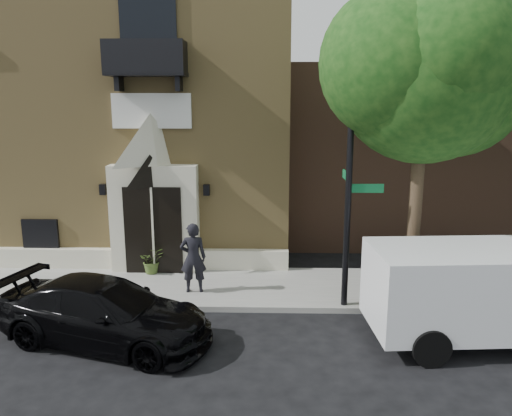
{
  "coord_description": "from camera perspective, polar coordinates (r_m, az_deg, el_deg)",
  "views": [
    {
      "loc": [
        2.4,
        -11.62,
        5.24
      ],
      "look_at": [
        2.04,
        2.0,
        2.25
      ],
      "focal_mm": 35.0,
      "sensor_mm": 36.0,
      "label": 1
    }
  ],
  "objects": [
    {
      "name": "ground",
      "position": [
        12.97,
        -9.48,
        -11.63
      ],
      "size": [
        120.0,
        120.0,
        0.0
      ],
      "primitive_type": "plane",
      "color": "black",
      "rests_on": "ground"
    },
    {
      "name": "sidewalk",
      "position": [
        14.17,
        -4.32,
        -9.04
      ],
      "size": [
        42.0,
        3.0,
        0.15
      ],
      "primitive_type": "cube",
      "color": "gray",
      "rests_on": "ground"
    },
    {
      "name": "church",
      "position": [
        20.31,
        -14.1,
        10.3
      ],
      "size": [
        12.2,
        11.01,
        9.3
      ],
      "color": "tan",
      "rests_on": "ground"
    },
    {
      "name": "neighbour_building",
      "position": [
        22.84,
        26.51,
        5.96
      ],
      "size": [
        18.0,
        8.0,
        6.4
      ],
      "primitive_type": "cube",
      "color": "brown",
      "rests_on": "ground"
    },
    {
      "name": "street_tree_left",
      "position": [
        12.52,
        18.97,
        14.59
      ],
      "size": [
        4.97,
        4.38,
        7.77
      ],
      "color": "#38281C",
      "rests_on": "sidewalk"
    },
    {
      "name": "black_sedan",
      "position": [
        11.56,
        -16.84,
        -11.35
      ],
      "size": [
        5.14,
        3.2,
        1.39
      ],
      "primitive_type": "imported",
      "rotation": [
        0.0,
        0.0,
        1.29
      ],
      "color": "black",
      "rests_on": "ground"
    },
    {
      "name": "cargo_van",
      "position": [
        12.16,
        26.14,
        -8.41
      ],
      "size": [
        5.37,
        2.52,
        2.13
      ],
      "rotation": [
        0.0,
        0.0,
        0.07
      ],
      "color": "white",
      "rests_on": "ground"
    },
    {
      "name": "street_sign",
      "position": [
        12.23,
        10.59,
        1.9
      ],
      "size": [
        0.92,
        0.92,
        5.78
      ],
      "rotation": [
        0.0,
        0.0,
        0.01
      ],
      "color": "black",
      "rests_on": "sidewalk"
    },
    {
      "name": "fire_hydrant",
      "position": [
        13.45,
        18.49,
        -8.66
      ],
      "size": [
        0.47,
        0.38,
        0.83
      ],
      "color": "maroon",
      "rests_on": "sidewalk"
    },
    {
      "name": "dumpster",
      "position": [
        14.2,
        23.0,
        -7.13
      ],
      "size": [
        1.91,
        1.27,
        1.16
      ],
      "rotation": [
        0.0,
        0.0,
        -0.16
      ],
      "color": "#0D321A",
      "rests_on": "sidewalk"
    },
    {
      "name": "planter",
      "position": [
        15.22,
        -11.78,
        -5.84
      ],
      "size": [
        0.89,
        0.83,
        0.8
      ],
      "primitive_type": "imported",
      "rotation": [
        0.0,
        0.0,
        0.34
      ],
      "color": "#4B6429",
      "rests_on": "sidewalk"
    },
    {
      "name": "pedestrian_near",
      "position": [
        13.45,
        -7.2,
        -5.66
      ],
      "size": [
        0.74,
        0.53,
        1.9
      ],
      "primitive_type": "imported",
      "rotation": [
        0.0,
        0.0,
        3.26
      ],
      "color": "black",
      "rests_on": "sidewalk"
    }
  ]
}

